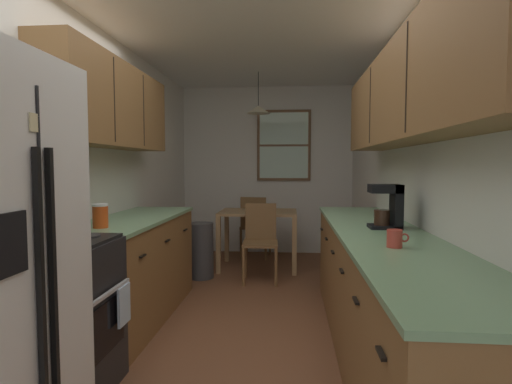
% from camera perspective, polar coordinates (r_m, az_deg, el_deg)
% --- Properties ---
extents(ground_plane, '(12.00, 12.00, 0.00)m').
position_cam_1_polar(ground_plane, '(3.93, -0.85, -16.35)').
color(ground_plane, brown).
extents(wall_left, '(0.10, 9.00, 2.55)m').
position_cam_1_polar(wall_left, '(4.06, -20.20, 2.44)').
color(wall_left, white).
rests_on(wall_left, ground).
extents(wall_right, '(0.10, 9.00, 2.55)m').
position_cam_1_polar(wall_right, '(3.80, 19.82, 2.37)').
color(wall_right, white).
rests_on(wall_right, ground).
extents(wall_back, '(4.40, 0.10, 2.55)m').
position_cam_1_polar(wall_back, '(6.34, 1.56, 3.04)').
color(wall_back, white).
rests_on(wall_back, ground).
extents(ceiling_slab, '(4.40, 9.00, 0.08)m').
position_cam_1_polar(ceiling_slab, '(3.90, -0.89, 22.27)').
color(ceiling_slab, white).
extents(stove_range, '(0.66, 0.60, 1.10)m').
position_cam_1_polar(stove_range, '(2.74, -26.35, -15.36)').
color(stove_range, black).
rests_on(stove_range, ground).
extents(microwave_over_range, '(0.39, 0.59, 0.35)m').
position_cam_1_polar(microwave_over_range, '(2.68, -29.20, 9.85)').
color(microwave_over_range, silver).
extents(counter_left, '(0.64, 1.80, 0.90)m').
position_cam_1_polar(counter_left, '(3.78, -16.79, -10.19)').
color(counter_left, brown).
rests_on(counter_left, ground).
extents(upper_cabinets_left, '(0.33, 1.88, 0.70)m').
position_cam_1_polar(upper_cabinets_left, '(3.72, -19.54, 11.30)').
color(upper_cabinets_left, brown).
extents(counter_right, '(0.64, 3.34, 0.90)m').
position_cam_1_polar(counter_right, '(2.99, 17.28, -13.93)').
color(counter_right, brown).
rests_on(counter_right, ground).
extents(upper_cabinets_right, '(0.33, 3.02, 0.63)m').
position_cam_1_polar(upper_cabinets_right, '(2.88, 20.83, 12.74)').
color(upper_cabinets_right, brown).
extents(dining_table, '(1.00, 0.72, 0.76)m').
position_cam_1_polar(dining_table, '(5.35, 0.32, -3.98)').
color(dining_table, '#A87F51').
rests_on(dining_table, ground).
extents(dining_chair_near, '(0.42, 0.42, 0.90)m').
position_cam_1_polar(dining_chair_near, '(4.80, 0.64, -6.46)').
color(dining_chair_near, brown).
rests_on(dining_chair_near, ground).
extents(dining_chair_far, '(0.45, 0.45, 0.90)m').
position_cam_1_polar(dining_chair_far, '(5.94, -0.16, -4.51)').
color(dining_chair_far, brown).
rests_on(dining_chair_far, ground).
extents(pendant_light, '(0.30, 0.30, 0.53)m').
position_cam_1_polar(pendant_light, '(5.35, 0.33, 11.49)').
color(pendant_light, black).
extents(back_window, '(0.82, 0.05, 1.07)m').
position_cam_1_polar(back_window, '(6.26, 3.92, 6.52)').
color(back_window, brown).
extents(trash_bin, '(0.30, 0.30, 0.66)m').
position_cam_1_polar(trash_bin, '(4.98, -7.71, -8.12)').
color(trash_bin, '#3F3F42').
rests_on(trash_bin, ground).
extents(storage_canister, '(0.11, 0.11, 0.17)m').
position_cam_1_polar(storage_canister, '(3.15, -20.97, -3.14)').
color(storage_canister, '#D84C19').
rests_on(storage_canister, counter_left).
extents(dish_towel, '(0.02, 0.16, 0.24)m').
position_cam_1_polar(dish_towel, '(2.70, -18.00, -14.80)').
color(dish_towel, silver).
extents(coffee_maker, '(0.22, 0.18, 0.32)m').
position_cam_1_polar(coffee_maker, '(3.06, 18.16, -1.80)').
color(coffee_maker, black).
rests_on(coffee_maker, counter_right).
extents(mug_by_coffeemaker, '(0.12, 0.08, 0.10)m').
position_cam_1_polar(mug_by_coffeemaker, '(2.38, 18.87, -6.17)').
color(mug_by_coffeemaker, '#BF3F33').
rests_on(mug_by_coffeemaker, counter_right).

